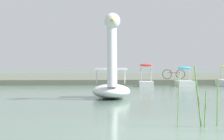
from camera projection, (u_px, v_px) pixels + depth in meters
name	position (u px, v px, depth m)	size (l,w,h in m)	color
ground_plane	(184.00, 133.00, 8.98)	(479.81, 479.81, 0.00)	#567060
shore_bank_far	(104.00, 78.00, 44.80)	(147.58, 27.03, 0.41)	#5B6051
swan_boat	(111.00, 81.00, 18.56)	(1.78, 3.47, 3.63)	white
pedal_boat_red	(146.00, 80.00, 29.84)	(1.16, 1.98, 1.61)	white
pedal_boat_cyan	(185.00, 81.00, 30.03)	(1.27, 1.93, 1.40)	white
bicycle_parked	(174.00, 74.00, 33.43)	(1.85, 0.20, 0.78)	black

